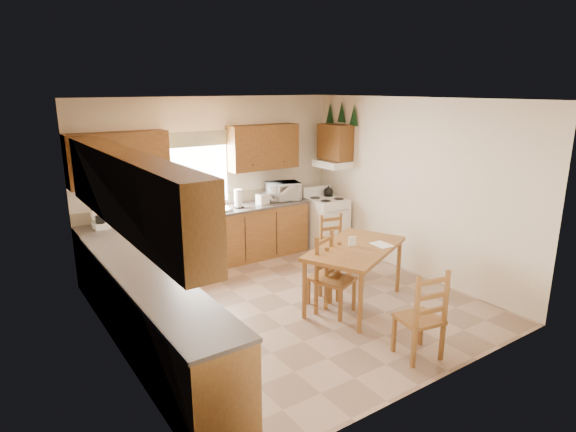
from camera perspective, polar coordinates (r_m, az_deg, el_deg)
floor at (r=6.60m, az=0.40°, el=-10.45°), size 4.50×4.50×0.00m
ceiling at (r=5.96m, az=0.45°, el=13.69°), size 4.50×4.50×0.00m
wall_left at (r=5.24m, az=-20.23°, el=-2.45°), size 4.50×4.50×0.00m
wall_right at (r=7.62m, az=14.48°, el=3.29°), size 4.50×4.50×0.00m
wall_back at (r=8.05m, az=-8.78°, el=4.20°), size 4.50×4.50×0.00m
wall_front at (r=4.56m, az=16.85°, el=-4.74°), size 4.50×4.50×0.00m
lower_cab_back at (r=7.86m, az=-10.02°, el=-2.98°), size 3.75×0.60×0.88m
lower_cab_left at (r=5.51m, az=-15.89°, el=-11.42°), size 0.60×3.60×0.88m
counter_back at (r=7.73m, az=-10.18°, el=0.27°), size 3.75×0.63×0.04m
counter_left at (r=5.32m, az=-16.24°, el=-6.98°), size 0.63×3.60×0.04m
backsplash at (r=7.96m, az=-11.08°, el=1.47°), size 3.75×0.01×0.18m
upper_cab_back_left at (r=7.28m, az=-19.44°, el=6.42°), size 1.41×0.33×0.75m
upper_cab_back_right at (r=8.23m, az=-2.96°, el=8.16°), size 1.25×0.33×0.75m
upper_cab_left at (r=5.02m, az=-18.50°, el=2.91°), size 0.33×3.60×0.75m
upper_cab_stove at (r=8.59m, az=5.61°, el=8.70°), size 0.33×0.62×0.62m
range_hood at (r=8.60m, az=5.29°, el=6.16°), size 0.44×0.62×0.12m
window_frame at (r=7.86m, az=-10.72°, el=5.34°), size 1.13×0.02×1.18m
window_pane at (r=7.86m, az=-10.70°, el=5.34°), size 1.05×0.01×1.10m
window_valance at (r=7.77m, az=-10.81°, el=8.95°), size 1.19×0.01×0.24m
sink_basin at (r=7.75m, az=-9.69°, el=0.63°), size 0.75×0.45×0.04m
pine_decal_a at (r=8.39m, az=7.82°, el=11.77°), size 0.22×0.22×0.36m
pine_decal_b at (r=8.63m, az=6.38°, el=12.17°), size 0.22×0.22×0.36m
pine_decal_c at (r=8.87m, az=5.00°, el=12.03°), size 0.22×0.22×0.36m
stove at (r=8.70m, az=4.58°, el=-0.93°), size 0.63×0.65×0.90m
coffeemaker at (r=7.21m, az=-21.39°, el=0.09°), size 0.23×0.28×0.37m
paper_towel at (r=7.92m, az=-5.91°, el=2.08°), size 0.16×0.16×0.31m
toaster at (r=8.15m, az=-3.02°, el=2.03°), size 0.24×0.18×0.17m
microwave at (r=8.41m, az=-0.63°, el=2.96°), size 0.61×0.51×0.32m
dining_table at (r=6.52m, az=7.87°, el=-7.02°), size 1.75×1.43×0.82m
chair_near_left at (r=6.51m, az=4.24°, el=-6.78°), size 0.45×0.44×0.85m
chair_near_right at (r=5.42m, az=15.32°, el=-11.01°), size 0.50×0.48×1.02m
chair_far_left at (r=7.46m, az=5.58°, el=-3.59°), size 0.46×0.45×0.93m
chair_far_right at (r=6.22m, az=5.69°, el=-6.99°), size 0.55×0.54×1.03m
table_paper at (r=6.52m, az=11.02°, el=-3.34°), size 0.23×0.29×0.00m
table_card at (r=6.38m, az=7.66°, el=-2.98°), size 0.10×0.06×0.13m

